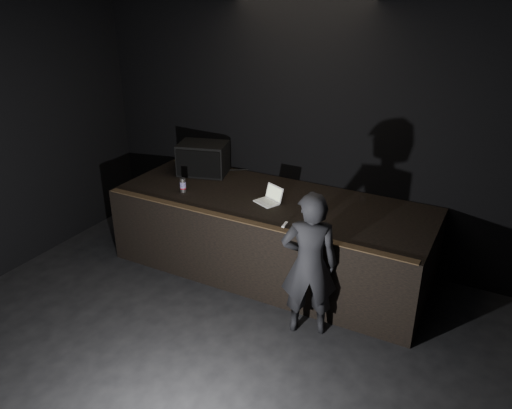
{
  "coord_description": "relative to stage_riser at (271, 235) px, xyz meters",
  "views": [
    {
      "loc": [
        2.52,
        -2.4,
        3.51
      ],
      "look_at": [
        0.01,
        2.3,
        1.1
      ],
      "focal_mm": 35.0,
      "sensor_mm": 36.0,
      "label": 1
    }
  ],
  "objects": [
    {
      "name": "plastic_cup",
      "position": [
        1.04,
        0.39,
        0.55
      ],
      "size": [
        0.08,
        0.08,
        0.1
      ],
      "primitive_type": "cylinder",
      "color": "white",
      "rests_on": "stage_riser"
    },
    {
      "name": "person",
      "position": [
        0.91,
        -0.95,
        0.32
      ],
      "size": [
        0.7,
        0.59,
        1.63
      ],
      "primitive_type": "imported",
      "rotation": [
        0.0,
        0.0,
        3.55
      ],
      "color": "black",
      "rests_on": "ground"
    },
    {
      "name": "wii_remote",
      "position": [
        0.46,
        -0.6,
        0.51
      ],
      "size": [
        0.04,
        0.13,
        0.02
      ],
      "primitive_type": "cube",
      "rotation": [
        0.0,
        0.0,
        0.1
      ],
      "color": "white",
      "rests_on": "stage_riser"
    },
    {
      "name": "room_walls",
      "position": [
        0.0,
        -2.73,
        1.52
      ],
      "size": [
        6.1,
        7.1,
        3.52
      ],
      "color": "black",
      "rests_on": "ground"
    },
    {
      "name": "stage_monitor",
      "position": [
        -1.26,
        0.37,
        0.72
      ],
      "size": [
        0.77,
        0.65,
        0.44
      ],
      "rotation": [
        0.0,
        0.0,
        0.29
      ],
      "color": "black",
      "rests_on": "stage_riser"
    },
    {
      "name": "laptop",
      "position": [
        0.02,
        -0.08,
        0.55
      ],
      "size": [
        0.37,
        0.35,
        0.2
      ],
      "rotation": [
        0.0,
        0.0,
        -0.42
      ],
      "color": "white",
      "rests_on": "stage_riser"
    },
    {
      "name": "cable",
      "position": [
        -1.12,
        0.55,
        0.51
      ],
      "size": [
        0.71,
        0.48,
        0.02
      ],
      "primitive_type": "cylinder",
      "rotation": [
        0.0,
        1.57,
        0.58
      ],
      "color": "black",
      "rests_on": "stage_riser"
    },
    {
      "name": "ground",
      "position": [
        0.0,
        -2.73,
        -0.5
      ],
      "size": [
        7.0,
        7.0,
        0.0
      ],
      "primitive_type": "plane",
      "color": "black",
      "rests_on": "ground"
    },
    {
      "name": "stage_riser",
      "position": [
        0.0,
        0.0,
        0.0
      ],
      "size": [
        4.0,
        1.5,
        1.0
      ],
      "primitive_type": "cube",
      "color": "black",
      "rests_on": "ground"
    },
    {
      "name": "beer_can",
      "position": [
        -1.12,
        -0.32,
        0.59
      ],
      "size": [
        0.08,
        0.08,
        0.18
      ],
      "color": "silver",
      "rests_on": "stage_riser"
    },
    {
      "name": "riser_lip",
      "position": [
        0.0,
        -0.71,
        0.51
      ],
      "size": [
        3.92,
        0.1,
        0.01
      ],
      "primitive_type": "cube",
      "color": "brown",
      "rests_on": "stage_riser"
    }
  ]
}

